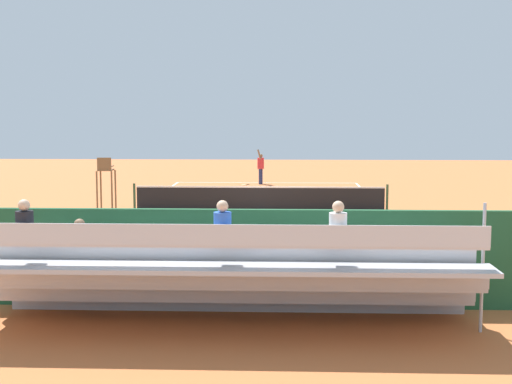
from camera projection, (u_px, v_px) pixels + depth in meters
ground_plane at (260, 210)px, 28.12m from camera, size 60.00×60.00×0.00m
court_line_markings at (260, 210)px, 28.15m from camera, size 10.10×22.20×0.01m
tennis_net at (260, 198)px, 28.06m from camera, size 10.30×0.10×1.07m
backdrop_wall at (237, 258)px, 14.10m from camera, size 18.00×0.16×2.00m
bleacher_stand at (224, 277)px, 12.76m from camera, size 9.06×2.40×2.48m
umpire_chair at (106, 178)px, 27.98m from camera, size 0.67×0.67×2.14m
courtside_bench at (340, 272)px, 14.79m from camera, size 1.80×0.40×0.93m
equipment_bag at (244, 290)px, 14.79m from camera, size 0.90×0.36×0.36m
tennis_player at (261, 166)px, 38.18m from camera, size 0.46×0.56×1.93m
tennis_racket at (244, 185)px, 37.75m from camera, size 0.51×0.52×0.03m
tennis_ball_near at (288, 189)px, 35.51m from camera, size 0.07×0.07×0.07m
tennis_ball_far at (241, 188)px, 35.85m from camera, size 0.07×0.07×0.07m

